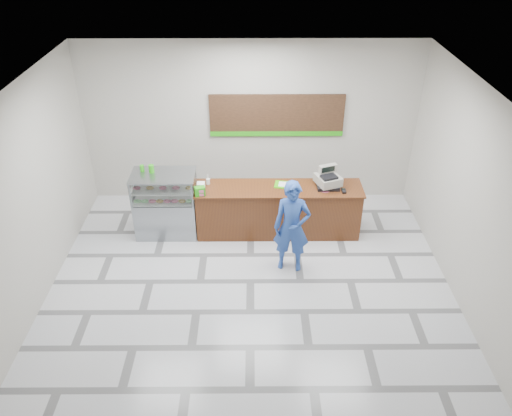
{
  "coord_description": "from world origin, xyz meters",
  "views": [
    {
      "loc": [
        0.06,
        -6.81,
        5.86
      ],
      "look_at": [
        0.11,
        0.9,
        0.98
      ],
      "focal_mm": 35.0,
      "sensor_mm": 36.0,
      "label": 1
    }
  ],
  "objects_px": {
    "sales_counter": "(278,210)",
    "serving_tray": "(285,185)",
    "display_case": "(166,204)",
    "cash_register": "(328,179)",
    "customer": "(292,227)"
  },
  "relations": [
    {
      "from": "display_case",
      "to": "sales_counter",
      "type": "bearing_deg",
      "value": 0.01
    },
    {
      "from": "cash_register",
      "to": "serving_tray",
      "type": "height_order",
      "value": "cash_register"
    },
    {
      "from": "customer",
      "to": "cash_register",
      "type": "bearing_deg",
      "value": 64.38
    },
    {
      "from": "cash_register",
      "to": "serving_tray",
      "type": "xyz_separation_m",
      "value": [
        -0.83,
        0.04,
        -0.14
      ]
    },
    {
      "from": "cash_register",
      "to": "display_case",
      "type": "bearing_deg",
      "value": 160.14
    },
    {
      "from": "serving_tray",
      "to": "customer",
      "type": "height_order",
      "value": "customer"
    },
    {
      "from": "sales_counter",
      "to": "customer",
      "type": "bearing_deg",
      "value": -80.76
    },
    {
      "from": "display_case",
      "to": "cash_register",
      "type": "distance_m",
      "value": 3.21
    },
    {
      "from": "sales_counter",
      "to": "display_case",
      "type": "relative_size",
      "value": 2.45
    },
    {
      "from": "sales_counter",
      "to": "display_case",
      "type": "bearing_deg",
      "value": -179.99
    },
    {
      "from": "serving_tray",
      "to": "display_case",
      "type": "bearing_deg",
      "value": -168.21
    },
    {
      "from": "customer",
      "to": "sales_counter",
      "type": "bearing_deg",
      "value": 106.46
    },
    {
      "from": "sales_counter",
      "to": "cash_register",
      "type": "distance_m",
      "value": 1.16
    },
    {
      "from": "sales_counter",
      "to": "cash_register",
      "type": "xyz_separation_m",
      "value": [
        0.95,
        0.06,
        0.66
      ]
    },
    {
      "from": "sales_counter",
      "to": "serving_tray",
      "type": "bearing_deg",
      "value": 36.97
    }
  ]
}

